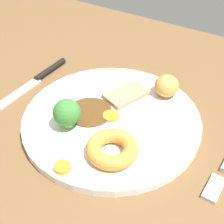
# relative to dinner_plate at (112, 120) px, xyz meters

# --- Properties ---
(dining_table) EXTENTS (1.20, 0.84, 0.04)m
(dining_table) POSITION_rel_dinner_plate_xyz_m (0.00, 0.01, -0.02)
(dining_table) COLOR brown
(dining_table) RESTS_ON ground
(dinner_plate) EXTENTS (0.30, 0.30, 0.01)m
(dinner_plate) POSITION_rel_dinner_plate_xyz_m (0.00, 0.00, 0.00)
(dinner_plate) COLOR white
(dinner_plate) RESTS_ON dining_table
(gravy_pool) EXTENTS (0.08, 0.08, 0.00)m
(gravy_pool) POSITION_rel_dinner_plate_xyz_m (0.04, 0.01, 0.01)
(gravy_pool) COLOR #563819
(gravy_pool) RESTS_ON dinner_plate
(meat_slice_main) EXTENTS (0.07, 0.09, 0.01)m
(meat_slice_main) POSITION_rel_dinner_plate_xyz_m (0.01, -0.06, 0.01)
(meat_slice_main) COLOR tan
(meat_slice_main) RESTS_ON dinner_plate
(yorkshire_pudding) EXTENTS (0.08, 0.08, 0.02)m
(yorkshire_pudding) POSITION_rel_dinner_plate_xyz_m (-0.04, 0.07, 0.02)
(yorkshire_pudding) COLOR #C68938
(yorkshire_pudding) RESTS_ON dinner_plate
(roast_potato_left) EXTENTS (0.06, 0.06, 0.04)m
(roast_potato_left) POSITION_rel_dinner_plate_xyz_m (-0.05, -0.10, 0.03)
(roast_potato_left) COLOR #BC8C42
(roast_potato_left) RESTS_ON dinner_plate
(carrot_coin_front) EXTENTS (0.03, 0.03, 0.00)m
(carrot_coin_front) POSITION_rel_dinner_plate_xyz_m (0.00, 0.00, 0.01)
(carrot_coin_front) COLOR orange
(carrot_coin_front) RESTS_ON dinner_plate
(carrot_coin_back) EXTENTS (0.02, 0.02, 0.01)m
(carrot_coin_back) POSITION_rel_dinner_plate_xyz_m (0.00, 0.13, 0.01)
(carrot_coin_back) COLOR orange
(carrot_coin_back) RESTS_ON dinner_plate
(broccoli_floret) EXTENTS (0.04, 0.04, 0.05)m
(broccoli_floret) POSITION_rel_dinner_plate_xyz_m (0.05, 0.06, 0.03)
(broccoli_floret) COLOR #8CB766
(broccoli_floret) RESTS_ON dinner_plate
(knife) EXTENTS (0.02, 0.19, 0.01)m
(knife) POSITION_rel_dinner_plate_xyz_m (0.19, -0.03, -0.00)
(knife) COLOR black
(knife) RESTS_ON dining_table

